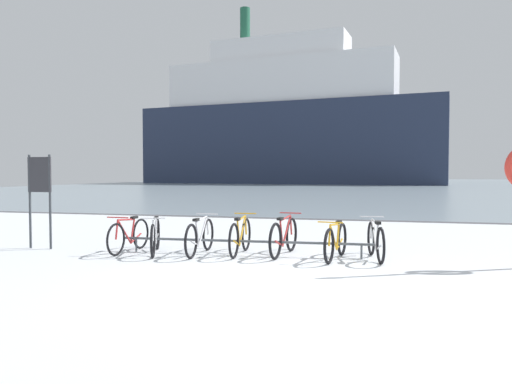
{
  "coord_description": "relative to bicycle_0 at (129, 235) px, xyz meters",
  "views": [
    {
      "loc": [
        1.41,
        -7.12,
        1.64
      ],
      "look_at": [
        -1.78,
        5.13,
        1.13
      ],
      "focal_mm": 34.62,
      "sensor_mm": 36.0,
      "label": 1
    }
  ],
  "objects": [
    {
      "name": "ground",
      "position": [
        3.66,
        51.93,
        -0.39
      ],
      "size": [
        80.0,
        132.0,
        0.08
      ],
      "color": "silver"
    },
    {
      "name": "bike_rack",
      "position": [
        2.39,
        0.23,
        -0.08
      ],
      "size": [
        5.05,
        0.36,
        0.31
      ],
      "color": "#4C5156",
      "rests_on": "ground"
    },
    {
      "name": "bicycle_0",
      "position": [
        0.0,
        0.0,
        0.0
      ],
      "size": [
        0.46,
        1.63,
        0.76
      ],
      "color": "black",
      "rests_on": "ground"
    },
    {
      "name": "bicycle_1",
      "position": [
        0.6,
        -0.01,
        0.0
      ],
      "size": [
        0.72,
        1.64,
        0.77
      ],
      "color": "black",
      "rests_on": "ground"
    },
    {
      "name": "bicycle_2",
      "position": [
        1.51,
        0.12,
        0.01
      ],
      "size": [
        0.46,
        1.73,
        0.79
      ],
      "color": "black",
      "rests_on": "ground"
    },
    {
      "name": "bicycle_3",
      "position": [
        2.3,
        0.31,
        0.01
      ],
      "size": [
        0.46,
        1.68,
        0.8
      ],
      "color": "black",
      "rests_on": "ground"
    },
    {
      "name": "bicycle_4",
      "position": [
        3.16,
        0.43,
        0.02
      ],
      "size": [
        0.46,
        1.75,
        0.82
      ],
      "color": "black",
      "rests_on": "ground"
    },
    {
      "name": "bicycle_5",
      "position": [
        4.2,
        0.2,
        -0.0
      ],
      "size": [
        0.46,
        1.65,
        0.76
      ],
      "color": "black",
      "rests_on": "ground"
    },
    {
      "name": "bicycle_6",
      "position": [
        4.92,
        0.4,
        0.01
      ],
      "size": [
        0.49,
        1.63,
        0.79
      ],
      "color": "black",
      "rests_on": "ground"
    },
    {
      "name": "info_sign",
      "position": [
        -2.08,
        -0.05,
        1.03
      ],
      "size": [
        0.55,
        0.06,
        2.02
      ],
      "color": "#33383D",
      "rests_on": "ground"
    },
    {
      "name": "ferry_ship",
      "position": [
        -9.05,
        61.57,
        8.39
      ],
      "size": [
        44.58,
        13.59,
        26.05
      ],
      "color": "#232D47",
      "rests_on": "ground"
    }
  ]
}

